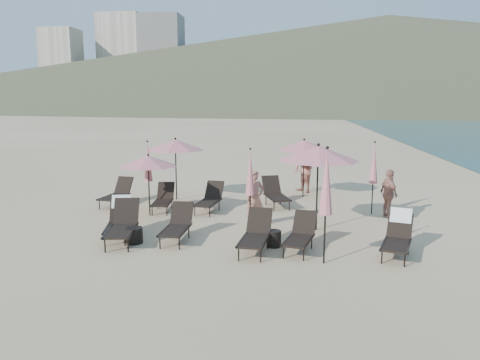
# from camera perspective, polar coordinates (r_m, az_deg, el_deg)

# --- Properties ---
(ground) EXTENTS (800.00, 800.00, 0.00)m
(ground) POSITION_cam_1_polar(r_m,az_deg,el_deg) (12.17, 3.66, -8.05)
(ground) COLOR #D6BA8C
(ground) RESTS_ON ground
(volcanic_headland) EXTENTS (690.00, 690.00, 55.00)m
(volcanic_headland) POSITION_cam_1_polar(r_m,az_deg,el_deg) (322.89, 19.36, 13.41)
(volcanic_headland) COLOR brown
(volcanic_headland) RESTS_ON ground
(hotel_skyline) EXTENTS (109.00, 82.00, 55.00)m
(hotel_skyline) POSITION_cam_1_polar(r_m,az_deg,el_deg) (298.72, -12.59, 13.61)
(hotel_skyline) COLOR beige
(hotel_skyline) RESTS_ON ground
(lounger_0) EXTENTS (0.96, 1.89, 1.04)m
(lounger_0) POSITION_cam_1_polar(r_m,az_deg,el_deg) (12.73, -14.12, -5.26)
(lounger_0) COLOR black
(lounger_0) RESTS_ON ground
(lounger_1) EXTENTS (0.94, 1.75, 1.04)m
(lounger_1) POSITION_cam_1_polar(r_m,az_deg,el_deg) (13.25, -14.54, -4.63)
(lounger_1) COLOR black
(lounger_1) RESTS_ON ground
(lounger_2) EXTENTS (0.65, 1.62, 0.92)m
(lounger_2) POSITION_cam_1_polar(r_m,az_deg,el_deg) (12.61, -7.67, -5.43)
(lounger_2) COLOR black
(lounger_2) RESTS_ON ground
(lounger_3) EXTENTS (0.81, 1.72, 0.96)m
(lounger_3) POSITION_cam_1_polar(r_m,az_deg,el_deg) (11.64, 1.93, -6.58)
(lounger_3) COLOR black
(lounger_3) RESTS_ON ground
(lounger_4) EXTENTS (0.93, 1.64, 0.89)m
(lounger_4) POSITION_cam_1_polar(r_m,az_deg,el_deg) (11.79, 7.38, -6.60)
(lounger_4) COLOR black
(lounger_4) RESTS_ON ground
(lounger_5) EXTENTS (1.06, 1.74, 1.02)m
(lounger_5) POSITION_cam_1_polar(r_m,az_deg,el_deg) (12.03, 18.69, -6.36)
(lounger_5) COLOR black
(lounger_5) RESTS_ON ground
(lounger_6) EXTENTS (0.86, 1.68, 0.93)m
(lounger_6) POSITION_cam_1_polar(r_m,az_deg,el_deg) (17.17, -14.78, -1.56)
(lounger_6) COLOR black
(lounger_6) RESTS_ON ground
(lounger_7) EXTENTS (0.71, 1.57, 0.88)m
(lounger_7) POSITION_cam_1_polar(r_m,az_deg,el_deg) (16.00, -9.33, -2.26)
(lounger_7) COLOR black
(lounger_7) RESTS_ON ground
(lounger_8) EXTENTS (0.86, 1.69, 0.93)m
(lounger_8) POSITION_cam_1_polar(r_m,az_deg,el_deg) (15.72, -3.72, -2.27)
(lounger_8) COLOR black
(lounger_8) RESTS_ON ground
(lounger_9) EXTENTS (1.14, 1.82, 0.98)m
(lounger_9) POSITION_cam_1_polar(r_m,az_deg,el_deg) (16.51, 4.32, -1.62)
(lounger_9) COLOR black
(lounger_9) RESTS_ON ground
(umbrella_open_0) EXTENTS (1.87, 1.87, 2.01)m
(umbrella_open_0) POSITION_cam_1_polar(r_m,az_deg,el_deg) (15.19, -11.14, 2.26)
(umbrella_open_0) COLOR black
(umbrella_open_0) RESTS_ON ground
(umbrella_open_1) EXTENTS (2.34, 2.34, 2.52)m
(umbrella_open_1) POSITION_cam_1_polar(r_m,az_deg,el_deg) (13.33, 9.51, 3.22)
(umbrella_open_1) COLOR black
(umbrella_open_1) RESTS_ON ground
(umbrella_open_2) EXTENTS (2.17, 2.17, 2.33)m
(umbrella_open_2) POSITION_cam_1_polar(r_m,az_deg,el_deg) (17.45, -7.88, 4.27)
(umbrella_open_2) COLOR black
(umbrella_open_2) RESTS_ON ground
(umbrella_open_3) EXTENTS (2.10, 2.10, 2.26)m
(umbrella_open_3) POSITION_cam_1_polar(r_m,az_deg,el_deg) (17.92, 7.82, 4.22)
(umbrella_open_3) COLOR black
(umbrella_open_3) RESTS_ON ground
(umbrella_closed_0) EXTENTS (0.32, 0.32, 2.71)m
(umbrella_closed_0) POSITION_cam_1_polar(r_m,az_deg,el_deg) (10.64, 10.48, -0.33)
(umbrella_closed_0) COLOR black
(umbrella_closed_0) RESTS_ON ground
(umbrella_closed_1) EXTENTS (0.28, 0.28, 2.40)m
(umbrella_closed_1) POSITION_cam_1_polar(r_m,az_deg,el_deg) (15.71, 16.01, 1.93)
(umbrella_closed_1) COLOR black
(umbrella_closed_1) RESTS_ON ground
(umbrella_closed_2) EXTENTS (0.28, 0.28, 2.38)m
(umbrella_closed_2) POSITION_cam_1_polar(r_m,az_deg,el_deg) (15.87, -11.15, 2.15)
(umbrella_closed_2) COLOR black
(umbrella_closed_2) RESTS_ON ground
(umbrella_closed_3) EXTENTS (0.28, 0.28, 2.38)m
(umbrella_closed_3) POSITION_cam_1_polar(r_m,az_deg,el_deg) (13.32, 1.25, 0.87)
(umbrella_closed_3) COLOR black
(umbrella_closed_3) RESTS_ON ground
(side_table_0) EXTENTS (0.44, 0.44, 0.42)m
(side_table_0) POSITION_cam_1_polar(r_m,az_deg,el_deg) (12.65, -12.77, -6.60)
(side_table_0) COLOR black
(side_table_0) RESTS_ON ground
(side_table_1) EXTENTS (0.38, 0.38, 0.42)m
(side_table_1) POSITION_cam_1_polar(r_m,az_deg,el_deg) (12.09, 4.14, -7.14)
(side_table_1) COLOR black
(side_table_1) RESTS_ON ground
(beachgoer_a) EXTENTS (0.74, 0.68, 1.69)m
(beachgoer_a) POSITION_cam_1_polar(r_m,az_deg,el_deg) (13.78, 1.80, -2.26)
(beachgoer_a) COLOR #AD735E
(beachgoer_a) RESTS_ON ground
(beachgoer_b) EXTENTS (1.11, 1.16, 1.88)m
(beachgoer_b) POSITION_cam_1_polar(r_m,az_deg,el_deg) (18.94, 7.80, 1.29)
(beachgoer_b) COLOR #AC6958
(beachgoer_b) RESTS_ON ground
(beachgoer_c) EXTENTS (0.65, 0.99, 1.56)m
(beachgoer_c) POSITION_cam_1_polar(r_m,az_deg,el_deg) (15.55, 17.69, -1.58)
(beachgoer_c) COLOR #B17664
(beachgoer_c) RESTS_ON ground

